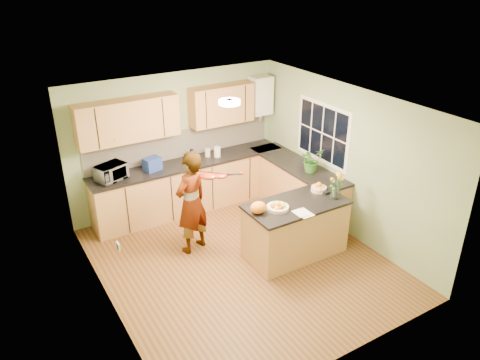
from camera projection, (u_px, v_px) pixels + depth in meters
floor at (241, 261)px, 7.24m from camera, size 4.50×4.50×0.00m
ceiling at (241, 105)px, 6.16m from camera, size 4.00×4.50×0.02m
wall_back at (176, 141)px, 8.44m from camera, size 4.00×0.02×2.50m
wall_front at (350, 271)px, 4.96m from camera, size 4.00×0.02×2.50m
wall_left at (102, 227)px, 5.77m from camera, size 0.02×4.50×2.50m
wall_right at (345, 161)px, 7.63m from camera, size 0.02×4.50×2.50m
back_counter at (191, 185)px, 8.59m from camera, size 3.64×0.62×0.94m
right_counter at (296, 188)px, 8.48m from camera, size 0.62×2.24×0.94m
splashback at (182, 143)px, 8.50m from camera, size 3.60×0.02×0.52m
upper_cabinets at (169, 113)px, 7.97m from camera, size 3.20×0.34×0.70m
boiler at (260, 95)px, 8.83m from camera, size 0.40×0.30×0.86m
window_right at (322, 133)px, 7.96m from camera, size 0.01×1.30×1.05m
light_switch at (118, 246)px, 5.29m from camera, size 0.02×0.09×0.09m
ceiling_lamp at (229, 102)px, 6.41m from camera, size 0.30×0.30×0.07m
peninsula_island at (295, 229)px, 7.25m from camera, size 1.56×0.80×0.90m
fruit_dish at (278, 206)px, 6.88m from camera, size 0.33×0.33×0.12m
orange_bowl at (319, 188)px, 7.41m from camera, size 0.25×0.25×0.14m
flower_vase at (337, 181)px, 7.07m from camera, size 0.24×0.24×0.45m
orange_bag at (258, 208)px, 6.75m from camera, size 0.26×0.22×0.18m
papers at (304, 213)px, 6.78m from camera, size 0.20×0.27×0.01m
violinist at (191, 203)px, 7.20m from camera, size 0.71×0.58×1.67m
violin at (209, 176)px, 6.91m from camera, size 0.71×0.62×0.18m
microwave at (111, 172)px, 7.65m from camera, size 0.57×0.48×0.27m
blue_box at (152, 164)px, 8.01m from camera, size 0.32×0.26×0.22m
kettle at (192, 155)px, 8.39m from camera, size 0.14×0.14×0.27m
jar_cream at (208, 153)px, 8.58m from camera, size 0.11×0.11×0.15m
jar_white at (217, 152)px, 8.56m from camera, size 0.15×0.15×0.19m
potted_plant at (312, 160)px, 7.91m from camera, size 0.39×0.34×0.43m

